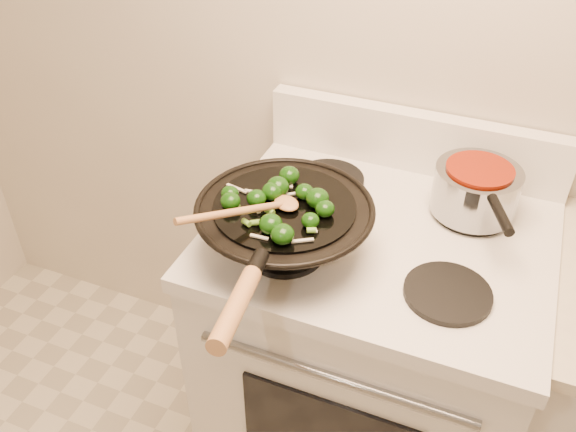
% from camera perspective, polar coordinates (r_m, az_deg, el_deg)
% --- Properties ---
extents(stove, '(0.78, 0.67, 1.08)m').
position_cam_1_polar(stove, '(1.74, 7.34, -12.97)').
color(stove, white).
rests_on(stove, ground).
extents(wok, '(0.38, 0.63, 0.19)m').
position_cam_1_polar(wok, '(1.30, -0.37, -0.93)').
color(wok, black).
rests_on(wok, stove).
extents(stirfry, '(0.25, 0.24, 0.04)m').
position_cam_1_polar(stirfry, '(1.26, -0.66, 1.36)').
color(stirfry, '#0F3508').
rests_on(stirfry, wok).
extents(wooden_spoon, '(0.18, 0.25, 0.08)m').
position_cam_1_polar(wooden_spoon, '(1.22, -2.92, 0.73)').
color(wooden_spoon, '#AD7444').
rests_on(wooden_spoon, wok).
extents(saucepan, '(0.20, 0.31, 0.12)m').
position_cam_1_polar(saucepan, '(1.49, 17.18, 2.38)').
color(saucepan, gray).
rests_on(saucepan, stove).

